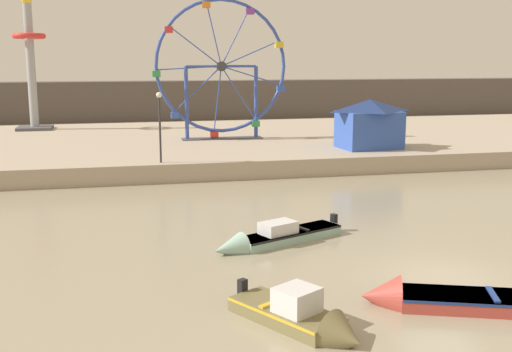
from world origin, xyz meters
name	(u,v)px	position (x,y,z in m)	size (l,w,h in m)	color
ground_plane	(444,277)	(0.00, 0.00, 0.00)	(240.00, 240.00, 0.00)	gray
quay_promenade	(249,143)	(0.00, 29.31, 0.54)	(110.00, 23.98, 1.08)	tan
distant_town_skyline	(203,100)	(0.00, 54.30, 2.20)	(140.00, 3.00, 4.40)	#564C47
motorboat_faded_red	(436,299)	(-1.48, -2.16, 0.22)	(5.32, 3.09, 1.31)	#B24238
motorboat_seafoam	(270,238)	(-4.62, 4.68, 0.26)	(5.66, 3.24, 1.16)	#93BCAD
motorboat_olive_wood	(306,319)	(-5.55, -2.82, 0.30)	(3.17, 4.16, 1.47)	olive
ferris_wheel_blue_frame	(221,69)	(-2.39, 27.87, 6.14)	(9.74, 1.20, 10.07)	#334CA8
drop_tower_steel_tower	(31,65)	(-16.55, 37.48, 6.39)	(2.80, 2.80, 10.95)	#999EA3
carnival_booth_blue_tent	(369,123)	(6.24, 20.93, 2.75)	(4.38, 3.43, 3.22)	#3356B7
promenade_lamp_near	(160,117)	(-7.62, 18.14, 3.69)	(0.32, 0.32, 4.00)	#2D2D33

